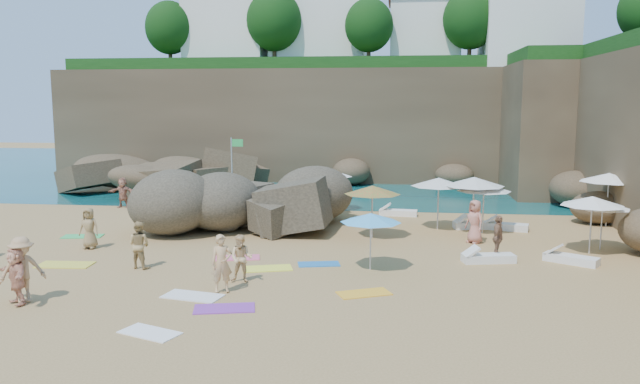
# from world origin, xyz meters

# --- Properties ---
(ground) EXTENTS (120.00, 120.00, 0.00)m
(ground) POSITION_xyz_m (0.00, 0.00, 0.00)
(ground) COLOR tan
(ground) RESTS_ON ground
(seawater) EXTENTS (120.00, 120.00, 0.00)m
(seawater) POSITION_xyz_m (0.00, 30.00, 0.00)
(seawater) COLOR #0C4751
(seawater) RESTS_ON ground
(cliff_back) EXTENTS (44.00, 8.00, 8.00)m
(cliff_back) POSITION_xyz_m (2.00, 25.00, 4.00)
(cliff_back) COLOR brown
(cliff_back) RESTS_ON ground
(cliff_corner) EXTENTS (10.00, 12.00, 8.00)m
(cliff_corner) POSITION_xyz_m (17.00, 20.00, 4.00)
(cliff_corner) COLOR brown
(cliff_corner) RESTS_ON ground
(rock_promontory) EXTENTS (12.00, 7.00, 2.00)m
(rock_promontory) POSITION_xyz_m (-11.00, 16.00, 0.00)
(rock_promontory) COLOR brown
(rock_promontory) RESTS_ON ground
(clifftop_buildings) EXTENTS (28.48, 9.48, 7.00)m
(clifftop_buildings) POSITION_xyz_m (2.96, 25.79, 11.24)
(clifftop_buildings) COLOR white
(clifftop_buildings) RESTS_ON cliff_back
(clifftop_trees) EXTENTS (35.60, 23.82, 4.40)m
(clifftop_trees) POSITION_xyz_m (4.78, 19.52, 11.26)
(clifftop_trees) COLOR #11380F
(clifftop_trees) RESTS_ON ground
(marina_masts) EXTENTS (3.10, 0.10, 6.00)m
(marina_masts) POSITION_xyz_m (-16.50, 30.00, 3.00)
(marina_masts) COLOR white
(marina_masts) RESTS_ON ground
(rock_outcrop) EXTENTS (8.27, 6.96, 2.88)m
(rock_outcrop) POSITION_xyz_m (-1.85, 5.42, 0.00)
(rock_outcrop) COLOR brown
(rock_outcrop) RESTS_ON ground
(flag_pole) EXTENTS (0.72, 0.09, 3.68)m
(flag_pole) POSITION_xyz_m (-4.13, 12.32, 2.35)
(flag_pole) COLOR silver
(flag_pole) RESTS_ON ground
(parasol_0) EXTENTS (2.29, 2.29, 2.16)m
(parasol_0) POSITION_xyz_m (1.68, 10.01, 1.99)
(parasol_0) COLOR silver
(parasol_0) RESTS_ON ground
(parasol_1) EXTENTS (2.47, 2.47, 2.34)m
(parasol_1) POSITION_xyz_m (1.08, 8.57, 2.14)
(parasol_1) COLOR silver
(parasol_1) RESTS_ON ground
(parasol_2) EXTENTS (2.34, 2.34, 2.21)m
(parasol_2) POSITION_xyz_m (8.90, 5.16, 2.03)
(parasol_2) COLOR silver
(parasol_2) RESTS_ON ground
(parasol_3) EXTENTS (2.61, 2.61, 2.47)m
(parasol_3) POSITION_xyz_m (8.47, 5.16, 2.26)
(parasol_3) COLOR silver
(parasol_3) RESTS_ON ground
(parasol_4) EXTENTS (2.62, 2.62, 2.48)m
(parasol_4) POSITION_xyz_m (14.75, 7.34, 2.27)
(parasol_4) COLOR silver
(parasol_4) RESTS_ON ground
(parasol_6) EXTENTS (2.36, 2.36, 2.23)m
(parasol_6) POSITION_xyz_m (4.14, 3.52, 2.05)
(parasol_6) COLOR silver
(parasol_6) RESTS_ON ground
(parasol_7) EXTENTS (2.48, 2.48, 2.34)m
(parasol_7) POSITION_xyz_m (6.99, 5.70, 2.15)
(parasol_7) COLOR silver
(parasol_7) RESTS_ON ground
(parasol_8) EXTENTS (2.03, 2.03, 1.92)m
(parasol_8) POSITION_xyz_m (13.03, 2.56, 1.77)
(parasol_8) COLOR silver
(parasol_8) RESTS_ON ground
(parasol_10) EXTENTS (2.08, 2.08, 1.97)m
(parasol_10) POSITION_xyz_m (4.29, -1.49, 1.80)
(parasol_10) COLOR silver
(parasol_10) RESTS_ON ground
(parasol_11) EXTENTS (2.32, 2.32, 2.19)m
(parasol_11) POSITION_xyz_m (12.41, 1.82, 2.01)
(parasol_11) COLOR silver
(parasol_11) RESTS_ON ground
(lounger_0) EXTENTS (1.93, 0.79, 0.29)m
(lounger_0) POSITION_xyz_m (5.24, 8.95, 0.15)
(lounger_0) COLOR white
(lounger_0) RESTS_ON ground
(lounger_1) EXTENTS (2.03, 1.11, 0.30)m
(lounger_1) POSITION_xyz_m (10.03, 5.97, 0.15)
(lounger_1) COLOR silver
(lounger_1) RESTS_ON ground
(lounger_2) EXTENTS (2.08, 0.98, 0.31)m
(lounger_2) POSITION_xyz_m (8.74, 6.10, 0.16)
(lounger_2) COLOR silver
(lounger_2) RESTS_ON ground
(lounger_3) EXTENTS (1.68, 1.03, 0.25)m
(lounger_3) POSITION_xyz_m (0.43, 5.99, 0.12)
(lounger_3) COLOR silver
(lounger_3) RESTS_ON ground
(lounger_4) EXTENTS (1.87, 1.51, 0.29)m
(lounger_4) POSITION_xyz_m (11.35, 0.26, 0.14)
(lounger_4) COLOR white
(lounger_4) RESTS_ON ground
(lounger_5) EXTENTS (1.94, 0.98, 0.29)m
(lounger_5) POSITION_xyz_m (8.44, 0.03, 0.14)
(lounger_5) COLOR white
(lounger_5) RESTS_ON ground
(towel_4) EXTENTS (1.93, 1.06, 0.03)m
(towel_4) POSITION_xyz_m (-6.38, -2.23, 0.02)
(towel_4) COLOR yellow
(towel_4) RESTS_ON ground
(towel_5) EXTENTS (1.68, 1.25, 0.03)m
(towel_5) POSITION_xyz_m (-0.88, -8.10, 0.01)
(towel_5) COLOR white
(towel_5) RESTS_ON ground
(towel_6) EXTENTS (1.82, 1.20, 0.03)m
(towel_6) POSITION_xyz_m (0.45, -6.08, 0.01)
(towel_6) COLOR purple
(towel_6) RESTS_ON ground
(towel_8) EXTENTS (1.58, 1.03, 0.03)m
(towel_8) POSITION_xyz_m (2.46, -1.02, 0.01)
(towel_8) COLOR #2372BC
(towel_8) RESTS_ON ground
(towel_9) EXTENTS (1.78, 1.17, 0.03)m
(towel_9) POSITION_xyz_m (-0.63, -0.51, 0.01)
(towel_9) COLOR #FA618A
(towel_9) RESTS_ON ground
(towel_10) EXTENTS (1.74, 1.36, 0.03)m
(towel_10) POSITION_xyz_m (4.22, -4.22, 0.01)
(towel_10) COLOR yellow
(towel_10) RESTS_ON ground
(towel_11) EXTENTS (1.77, 1.12, 0.03)m
(towel_11) POSITION_xyz_m (-8.11, 2.29, 0.01)
(towel_11) COLOR #37C25F
(towel_11) RESTS_ON ground
(towel_12) EXTENTS (1.86, 1.29, 0.03)m
(towel_12) POSITION_xyz_m (0.77, -1.83, 0.01)
(towel_12) COLOR #FCFF43
(towel_12) RESTS_ON ground
(towel_13) EXTENTS (1.87, 1.19, 0.03)m
(towel_13) POSITION_xyz_m (-0.78, -5.13, 0.02)
(towel_13) COLOR white
(towel_13) RESTS_ON ground
(person_stand_1) EXTENTS (0.92, 0.79, 1.64)m
(person_stand_1) POSITION_xyz_m (-3.62, -2.26, 0.82)
(person_stand_1) COLOR tan
(person_stand_1) RESTS_ON ground
(person_stand_2) EXTENTS (1.03, 0.99, 1.57)m
(person_stand_2) POSITION_xyz_m (1.62, 7.58, 0.79)
(person_stand_2) COLOR #E2B380
(person_stand_2) RESTS_ON ground
(person_stand_3) EXTENTS (0.65, 1.03, 1.63)m
(person_stand_3) POSITION_xyz_m (8.81, 0.46, 0.81)
(person_stand_3) COLOR #8A6045
(person_stand_3) RESTS_ON ground
(person_stand_4) EXTENTS (0.91, 0.97, 1.77)m
(person_stand_4) POSITION_xyz_m (8.30, 3.14, 0.88)
(person_stand_4) COLOR tan
(person_stand_4) RESTS_ON ground
(person_stand_5) EXTENTS (1.53, 0.45, 1.65)m
(person_stand_5) POSITION_xyz_m (-9.59, 9.55, 0.82)
(person_stand_5) COLOR #AA6D55
(person_stand_5) RESTS_ON ground
(person_lie_0) EXTENTS (2.10, 2.23, 0.50)m
(person_lie_0) POSITION_xyz_m (-5.37, -6.25, 0.25)
(person_lie_0) COLOR tan
(person_lie_0) RESTS_ON ground
(person_lie_2) EXTENTS (0.80, 1.60, 0.42)m
(person_lie_2) POSITION_xyz_m (-6.72, 0.24, 0.21)
(person_lie_2) COLOR #97794B
(person_lie_2) RESTS_ON ground
(person_lie_3) EXTENTS (2.22, 2.23, 0.44)m
(person_lie_3) POSITION_xyz_m (-5.44, -6.44, 0.22)
(person_lie_3) COLOR tan
(person_lie_3) RESTS_ON ground
(person_lie_4) EXTENTS (1.22, 1.85, 0.42)m
(person_lie_4) POSITION_xyz_m (-0.01, -4.64, 0.21)
(person_lie_4) COLOR tan
(person_lie_4) RESTS_ON ground
(person_lie_5) EXTENTS (0.76, 1.52, 0.57)m
(person_lie_5) POSITION_xyz_m (0.31, -3.54, 0.29)
(person_lie_5) COLOR #E9BF84
(person_lie_5) RESTS_ON ground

